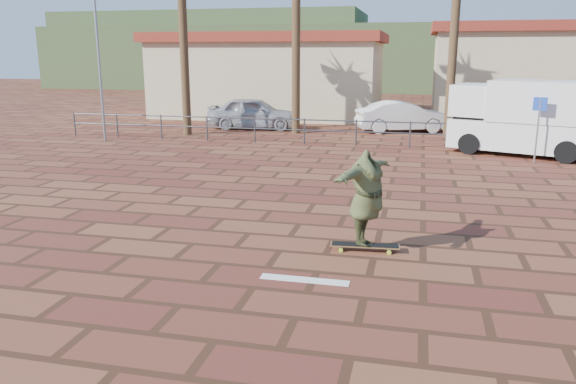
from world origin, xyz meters
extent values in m
plane|color=brown|center=(0.00, 0.00, 0.00)|extent=(120.00, 120.00, 0.00)
cube|color=white|center=(0.70, -1.20, 0.00)|extent=(1.40, 0.22, 0.01)
cylinder|color=#47494F|center=(-12.00, 12.00, 0.50)|extent=(0.06, 0.06, 1.00)
cylinder|color=#47494F|center=(-10.00, 12.00, 0.50)|extent=(0.06, 0.06, 1.00)
cylinder|color=#47494F|center=(-8.00, 12.00, 0.50)|extent=(0.06, 0.06, 1.00)
cylinder|color=#47494F|center=(-6.00, 12.00, 0.50)|extent=(0.06, 0.06, 1.00)
cylinder|color=#47494F|center=(-4.00, 12.00, 0.50)|extent=(0.06, 0.06, 1.00)
cylinder|color=#47494F|center=(-2.00, 12.00, 0.50)|extent=(0.06, 0.06, 1.00)
cylinder|color=#47494F|center=(0.00, 12.00, 0.50)|extent=(0.06, 0.06, 1.00)
cylinder|color=#47494F|center=(2.00, 12.00, 0.50)|extent=(0.06, 0.06, 1.00)
cylinder|color=#47494F|center=(4.00, 12.00, 0.50)|extent=(0.06, 0.06, 1.00)
cylinder|color=#47494F|center=(6.00, 12.00, 0.50)|extent=(0.06, 0.06, 1.00)
cylinder|color=#47494F|center=(0.00, 12.00, 0.95)|extent=(24.00, 0.05, 0.05)
cylinder|color=#47494F|center=(0.00, 12.00, 0.55)|extent=(24.00, 0.05, 0.05)
cylinder|color=gray|center=(-10.00, 11.00, 4.00)|extent=(0.10, 0.10, 8.00)
cylinder|color=brown|center=(-7.50, 13.50, 3.50)|extent=(0.36, 0.36, 7.00)
cylinder|color=brown|center=(-3.00, 15.00, 4.10)|extent=(0.36, 0.36, 8.20)
cylinder|color=brown|center=(3.50, 15.50, 3.25)|extent=(0.36, 0.36, 6.50)
cube|color=beige|center=(-6.00, 22.00, 2.00)|extent=(12.00, 7.00, 4.00)
cube|color=maroon|center=(-6.00, 22.00, 4.25)|extent=(12.60, 7.60, 0.50)
cube|color=beige|center=(8.00, 24.00, 2.25)|extent=(10.00, 6.00, 4.50)
cube|color=maroon|center=(8.00, 24.00, 4.75)|extent=(10.60, 6.60, 0.50)
cube|color=#384C28|center=(0.00, 50.00, 3.00)|extent=(70.00, 18.00, 6.00)
cube|color=#384C28|center=(-22.00, 56.00, 4.00)|extent=(35.00, 14.00, 8.00)
cube|color=olive|center=(1.48, 0.34, 0.11)|extent=(1.24, 0.37, 0.02)
cube|color=black|center=(1.48, 0.34, 0.12)|extent=(1.20, 0.35, 0.00)
cube|color=silver|center=(1.06, 0.31, 0.07)|extent=(0.08, 0.21, 0.03)
cube|color=silver|center=(1.91, 0.38, 0.07)|extent=(0.08, 0.21, 0.03)
cylinder|color=#B0D92D|center=(1.07, 0.19, 0.04)|extent=(0.08, 0.04, 0.08)
cylinder|color=#B0D92D|center=(1.05, 0.43, 0.04)|extent=(0.08, 0.04, 0.08)
cylinder|color=#B0D92D|center=(1.92, 0.26, 0.04)|extent=(0.08, 0.04, 0.08)
cylinder|color=#B0D92D|center=(1.90, 0.50, 0.04)|extent=(0.08, 0.04, 0.08)
imported|color=#454C29|center=(1.48, 0.34, 0.97)|extent=(1.19, 2.17, 1.71)
cube|color=silver|center=(5.92, 11.50, 0.68)|extent=(5.30, 3.57, 1.00)
cube|color=silver|center=(6.52, 11.28, 1.87)|extent=(4.14, 3.22, 1.37)
cube|color=silver|center=(4.29, 12.09, 1.82)|extent=(2.06, 2.38, 1.09)
cube|color=black|center=(3.74, 12.30, 1.41)|extent=(0.58, 1.47, 0.59)
cylinder|color=black|center=(4.05, 11.17, 0.36)|extent=(0.77, 0.49, 0.73)
cylinder|color=black|center=(4.71, 12.96, 0.36)|extent=(0.77, 0.49, 0.73)
cylinder|color=black|center=(6.96, 10.10, 0.36)|extent=(0.77, 0.49, 0.73)
cylinder|color=black|center=(7.61, 11.90, 0.36)|extent=(0.77, 0.49, 0.73)
imported|color=#A5A7AC|center=(-5.22, 16.00, 0.74)|extent=(4.45, 2.09, 1.47)
imported|color=silver|center=(1.59, 16.50, 0.68)|extent=(4.40, 2.72, 1.37)
cylinder|color=gray|center=(6.00, 10.00, 1.03)|extent=(0.06, 0.06, 2.07)
cube|color=#193FB2|center=(6.00, 10.00, 1.88)|extent=(0.40, 0.20, 0.42)
camera|label=1|loc=(2.31, -9.19, 3.43)|focal=35.00mm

